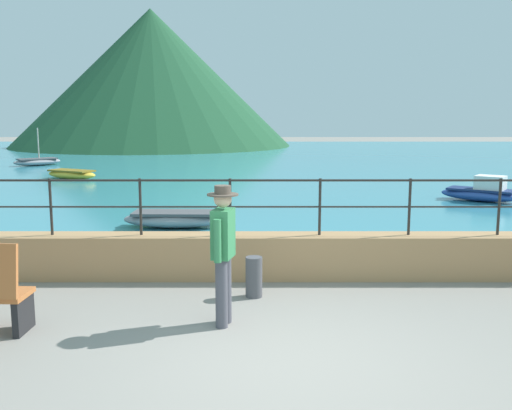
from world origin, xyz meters
The scene contains 11 objects.
ground_plane centered at (0.00, 0.00, 0.00)m, with size 120.00×120.00×0.00m, color gray.
promenade_wall centered at (0.00, 3.20, 0.35)m, with size 20.00×0.56×0.70m, color tan.
railing centered at (0.00, 3.20, 1.31)m, with size 18.44×0.04×0.90m.
lake_water centered at (0.00, 25.84, 0.03)m, with size 64.00×44.32×0.06m, color teal.
hill_main centered at (-8.56, 41.04, 5.36)m, with size 22.08×22.08×10.73m, color #1E4C2D.
person_walking centered at (-0.70, 1.09, 0.98)m, with size 0.38×0.56×1.75m.
bollard centered at (-0.33, 2.21, 0.29)m, with size 0.24×0.24×0.58m, color #4C4C51.
boat_0 centered at (-11.18, 22.92, 0.26)m, with size 2.36×2.13×1.86m.
boat_1 centered at (-2.15, 7.07, 0.26)m, with size 2.32×0.95×0.36m.
boat_2 centered at (-7.56, 16.88, 0.26)m, with size 2.46×1.85×0.36m.
boat_3 centered at (6.37, 11.05, 0.33)m, with size 2.40×2.05×0.76m.
Camera 1 is at (-0.30, -5.80, 2.60)m, focal length 40.61 mm.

